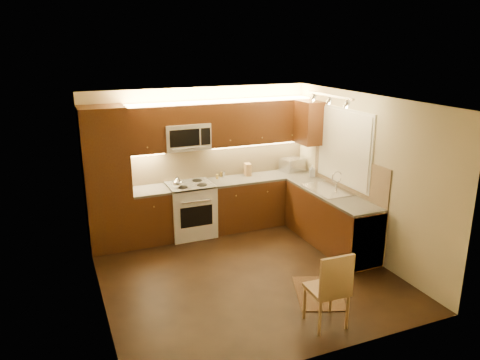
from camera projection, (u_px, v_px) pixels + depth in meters
name	position (u px, v px, depth m)	size (l,w,h in m)	color
floor	(245.00, 273.00, 6.75)	(4.00, 4.00, 0.01)	black
ceiling	(246.00, 101.00, 6.03)	(4.00, 4.00, 0.01)	beige
wall_back	(200.00, 159.00, 8.16)	(4.00, 0.01, 2.50)	#BDB18B
wall_front	(325.00, 249.00, 4.62)	(4.00, 0.01, 2.50)	#BDB18B
wall_left	(95.00, 211.00, 5.65)	(0.01, 4.00, 2.50)	#BDB18B
wall_right	(365.00, 176.00, 7.13)	(0.01, 4.00, 2.50)	#BDB18B
pantry	(107.00, 179.00, 7.31)	(0.70, 0.60, 2.30)	#411B0E
base_cab_back_left	(151.00, 216.00, 7.76)	(0.62, 0.60, 0.86)	#411B0E
counter_back_left	(149.00, 191.00, 7.63)	(0.62, 0.60, 0.04)	#3C3936
base_cab_back_right	(261.00, 201.00, 8.51)	(1.92, 0.60, 0.86)	#411B0E
counter_back_right	(261.00, 177.00, 8.38)	(1.92, 0.60, 0.04)	#3C3936
base_cab_right	(331.00, 220.00, 7.61)	(0.60, 2.00, 0.86)	#411B0E
counter_right	(332.00, 194.00, 7.48)	(0.60, 2.00, 0.04)	#3C3936
dishwasher	(356.00, 236.00, 6.99)	(0.58, 0.60, 0.84)	silver
backsplash_back	(219.00, 160.00, 8.29)	(3.30, 0.02, 0.60)	tan
backsplash_right	(348.00, 173.00, 7.49)	(0.02, 2.00, 0.60)	tan
upper_cab_back_left	(144.00, 130.00, 7.46)	(0.62, 0.35, 0.75)	#411B0E
upper_cab_back_right	(259.00, 122.00, 8.21)	(1.92, 0.35, 0.75)	#411B0E
upper_cab_bridge	(185.00, 114.00, 7.65)	(0.76, 0.35, 0.31)	#411B0E
upper_cab_right_corner	(309.00, 122.00, 8.12)	(0.35, 0.50, 0.75)	#411B0E
stove	(191.00, 209.00, 7.98)	(0.76, 0.65, 0.92)	silver
microwave	(186.00, 136.00, 7.74)	(0.76, 0.38, 0.44)	silver
window_frame	(344.00, 147.00, 7.51)	(0.03, 1.44, 1.24)	silver
window_blinds	(343.00, 147.00, 7.50)	(0.02, 1.36, 1.16)	silver
sink	(327.00, 186.00, 7.58)	(0.52, 0.86, 0.15)	silver
faucet	(337.00, 180.00, 7.63)	(0.20, 0.04, 0.30)	silver
track_light_bar	(330.00, 95.00, 6.97)	(0.04, 1.20, 0.03)	silver
kettle	(178.00, 182.00, 7.63)	(0.16, 0.16, 0.19)	silver
toaster_oven	(292.00, 165.00, 8.68)	(0.41, 0.31, 0.24)	silver
knife_block	(248.00, 169.00, 8.40)	(0.10, 0.16, 0.22)	#A7774B
spice_jar_a	(224.00, 174.00, 8.32)	(0.04, 0.04, 0.10)	silver
spice_jar_b	(221.00, 174.00, 8.32)	(0.04, 0.04, 0.09)	brown
spice_jar_c	(224.00, 174.00, 8.32)	(0.05, 0.05, 0.10)	silver
spice_jar_d	(217.00, 177.00, 8.21)	(0.04, 0.04, 0.08)	#AE8C34
soap_bottle	(312.00, 171.00, 8.34)	(0.10, 0.10, 0.21)	#AFAFB4
rug	(319.00, 293.00, 6.20)	(0.59, 0.89, 0.01)	black
dining_chair	(327.00, 287.00, 5.41)	(0.43, 0.43, 0.96)	#A7774B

